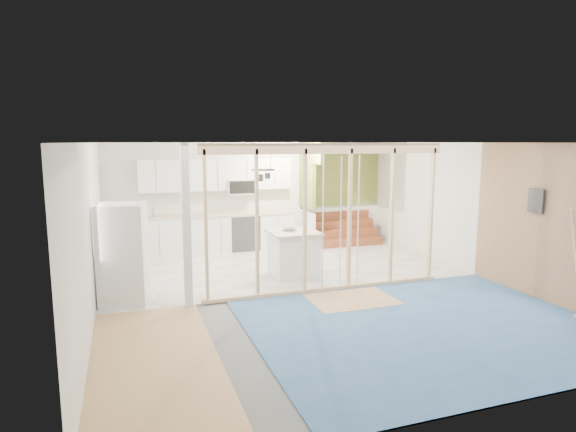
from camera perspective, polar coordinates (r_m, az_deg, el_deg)
name	(u,v)px	position (r m, az deg, el deg)	size (l,w,h in m)	color
room	(311,220)	(8.20, 2.78, -0.43)	(7.01, 8.01, 2.61)	slate
floor_overlays	(313,291)	(8.58, 3.03, -8.88)	(7.00, 8.00, 0.03)	silver
stud_frame	(300,204)	(8.08, 1.37, 1.42)	(4.66, 0.14, 2.60)	#E0C089
base_cabinets	(191,237)	(11.17, -11.45, -2.47)	(4.45, 2.24, 0.93)	white
upper_cabinets	(219,176)	(11.56, -8.16, 4.76)	(3.60, 0.41, 0.85)	white
green_partition	(333,208)	(12.37, 5.30, 0.99)	(2.25, 1.51, 2.60)	olive
pot_rack	(263,173)	(9.80, -2.97, 5.17)	(0.52, 0.52, 0.72)	black
sheathing_panel	(568,227)	(8.61, 30.27, -1.18)	(0.02, 4.00, 2.60)	tan
electrical_panel	(536,201)	(8.93, 27.33, 1.62)	(0.04, 0.30, 0.40)	#39393E
ceiling_light	(320,145)	(11.40, 3.80, 8.39)	(0.32, 0.32, 0.08)	#FFEABF
fridge	(124,255)	(8.16, -18.88, -4.36)	(0.83, 0.81, 1.64)	silver
island	(294,254)	(9.40, 0.66, -4.53)	(0.93, 0.93, 0.90)	white
bowl	(289,228)	(9.40, 0.16, -1.48)	(0.29, 0.29, 0.07)	silver
soap_bottle_a	(155,210)	(11.30, -15.51, 0.66)	(0.11, 0.12, 0.30)	#A5A8B8
soap_bottle_b	(281,207)	(11.97, -0.78, 1.11)	(0.08, 0.08, 0.17)	silver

